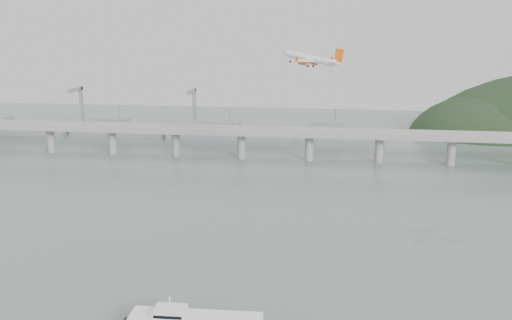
# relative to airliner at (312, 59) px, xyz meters

# --- Properties ---
(ground) EXTENTS (900.00, 900.00, 0.00)m
(ground) POSITION_rel_airliner_xyz_m (-23.32, -96.49, -79.83)
(ground) COLOR slate
(ground) RESTS_ON ground
(bridge) EXTENTS (800.00, 22.00, 23.90)m
(bridge) POSITION_rel_airliner_xyz_m (-24.47, 103.51, -62.18)
(bridge) COLOR gray
(bridge) RESTS_ON ground
(distant_fleet) EXTENTS (453.00, 60.90, 40.00)m
(distant_fleet) POSITION_rel_airliner_xyz_m (-178.68, 168.59, -73.61)
(distant_fleet) COLOR slate
(distant_fleet) RESTS_ON ground
(airliner) EXTENTS (33.74, 31.67, 10.27)m
(airliner) POSITION_rel_airliner_xyz_m (0.00, 0.00, 0.00)
(airliner) COLOR white
(airliner) RESTS_ON ground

